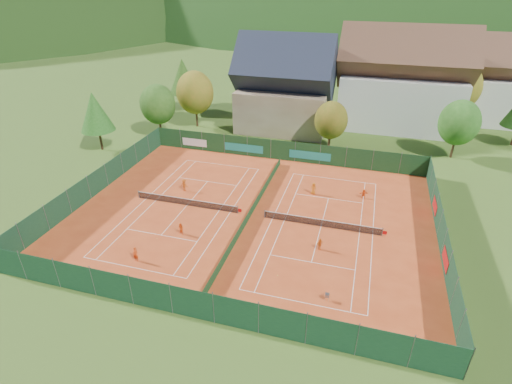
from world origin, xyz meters
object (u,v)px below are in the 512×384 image
(player_right_far_b, at_px, (364,194))
(chalet, at_px, (285,90))
(ball_hopper, at_px, (327,295))
(player_left_far, at_px, (184,185))
(player_right_far_a, at_px, (313,188))
(hotel_block_a, at_px, (401,85))
(player_left_mid, at_px, (181,229))
(player_left_near, at_px, (136,254))
(hotel_block_b, at_px, (481,84))
(player_right_near, at_px, (320,244))

(player_right_far_b, bearing_deg, chalet, -70.22)
(ball_hopper, relative_size, player_left_far, 0.51)
(player_left_far, distance_m, player_right_far_a, 16.25)
(ball_hopper, height_order, player_right_far_a, player_right_far_a)
(hotel_block_a, relative_size, player_right_far_b, 17.57)
(ball_hopper, height_order, player_right_far_b, player_right_far_b)
(hotel_block_a, bearing_deg, player_left_mid, -117.85)
(ball_hopper, xyz_separation_m, player_right_far_b, (2.02, 18.70, 0.06))
(player_left_near, bearing_deg, hotel_block_a, 67.46)
(chalet, xyz_separation_m, hotel_block_b, (33.00, 14.00, -0.01))
(ball_hopper, bearing_deg, player_left_near, 179.55)
(hotel_block_a, height_order, player_right_near, hotel_block_a)
(ball_hopper, height_order, player_right_near, player_right_near)
(player_left_near, relative_size, player_left_far, 1.01)
(chalet, xyz_separation_m, player_left_far, (-6.83, -26.68, -5.84))
(player_right_far_b, bearing_deg, player_left_mid, 22.18)
(player_left_near, height_order, player_right_far_b, player_left_near)
(hotel_block_a, xyz_separation_m, ball_hopper, (-5.95, -47.03, -6.83))
(player_left_near, xyz_separation_m, player_right_near, (16.65, 6.71, -0.13))
(player_right_far_a, bearing_deg, player_left_mid, 60.94)
(ball_hopper, bearing_deg, player_left_far, 144.17)
(ball_hopper, bearing_deg, hotel_block_b, 70.07)
(player_right_near, height_order, player_right_far_b, player_right_near)
(hotel_block_b, height_order, player_left_far, hotel_block_b)
(player_right_near, bearing_deg, hotel_block_a, 36.92)
(player_left_mid, distance_m, player_right_far_b, 22.48)
(hotel_block_b, xyz_separation_m, player_right_far_b, (-17.93, -36.34, -6.00))
(hotel_block_b, xyz_separation_m, player_right_far_a, (-24.00, -37.03, -5.83))
(player_left_far, bearing_deg, player_left_near, 103.09)
(hotel_block_a, xyz_separation_m, hotel_block_b, (14.00, 8.00, -0.76))
(player_left_far, bearing_deg, hotel_block_a, -121.66)
(hotel_block_a, xyz_separation_m, player_left_near, (-24.23, -46.89, -6.59))
(hotel_block_a, distance_m, ball_hopper, 47.90)
(player_left_far, relative_size, player_right_near, 1.19)
(player_left_mid, bearing_deg, chalet, 114.74)
(ball_hopper, bearing_deg, chalet, 107.64)
(hotel_block_a, bearing_deg, chalet, -162.47)
(player_left_mid, bearing_deg, hotel_block_a, 91.73)
(player_left_near, xyz_separation_m, player_right_far_b, (20.30, 18.55, -0.18))
(chalet, height_order, player_right_far_b, chalet)
(player_left_far, xyz_separation_m, player_right_far_a, (15.83, 3.65, -0.00))
(hotel_block_a, bearing_deg, ball_hopper, -97.21)
(player_right_near, bearing_deg, ball_hopper, -119.05)
(ball_hopper, height_order, player_left_mid, player_left_mid)
(player_left_far, xyz_separation_m, player_right_far_b, (21.90, 4.34, -0.17))
(player_left_near, bearing_deg, chalet, 87.50)
(chalet, xyz_separation_m, player_left_mid, (-3.03, -35.68, -5.92))
(ball_hopper, distance_m, player_left_near, 18.28)
(player_left_mid, relative_size, player_right_far_a, 0.89)
(hotel_block_a, height_order, player_right_far_b, hotel_block_a)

